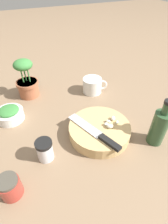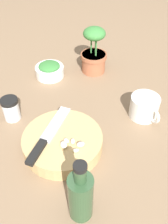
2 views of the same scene
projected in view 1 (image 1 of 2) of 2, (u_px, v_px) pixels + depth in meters
The scene contains 10 objects.
ground_plane at pixel (81, 120), 0.75m from camera, with size 5.00×5.00×0.00m, color #7F664C.
cutting_board at pixel (99, 130), 0.68m from camera, with size 0.24×0.24×0.05m.
chef_knife at pixel (96, 133), 0.63m from camera, with size 0.11×0.23×0.01m.
garlic_cloves at pixel (111, 123), 0.66m from camera, with size 0.06×0.06×0.02m.
herb_bowl at pixel (10, 114), 0.74m from camera, with size 0.12×0.12×0.06m.
spice_jar at pixel (45, 150), 0.58m from camera, with size 0.06×0.06×0.08m.
coffee_mug at pixel (93, 85), 0.89m from camera, with size 0.12×0.10×0.08m.
honey_jar at pixel (10, 187), 0.49m from camera, with size 0.06×0.06×0.07m.
oil_bottle at pixel (159, 127), 0.62m from camera, with size 0.06×0.06×0.19m.
potted_herb at pixel (27, 81), 0.84m from camera, with size 0.11×0.11×0.19m.
Camera 1 is at (-0.21, -0.51, 0.52)m, focal length 28.00 mm.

